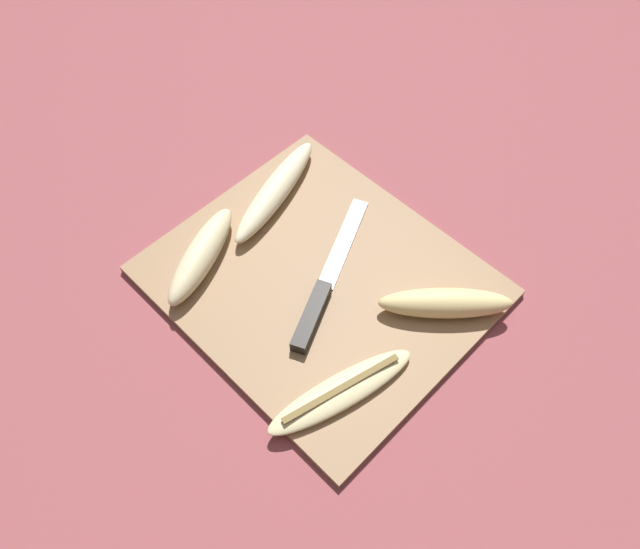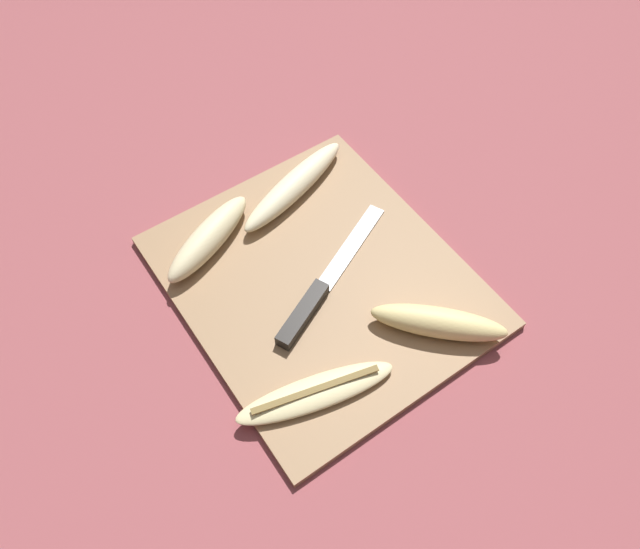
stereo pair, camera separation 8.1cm
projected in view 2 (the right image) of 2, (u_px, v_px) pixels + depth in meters
The scene contains 7 objects.
ground_plane at pixel (320, 284), 0.83m from camera, with size 4.00×4.00×0.00m, color #93474C.
cutting_board at pixel (320, 281), 0.83m from camera, with size 0.41×0.35×0.01m.
knife at pixel (314, 298), 0.80m from camera, with size 0.13×0.24×0.02m.
banana_bright_far at pixel (294, 186), 0.89m from camera, with size 0.10×0.21×0.03m.
banana_golden_short at pixel (439, 322), 0.77m from camera, with size 0.15×0.15×0.04m.
banana_cream_curved at pixel (208, 238), 0.84m from camera, with size 0.10×0.17×0.04m.
banana_soft_right at pixel (316, 393), 0.73m from camera, with size 0.09×0.20×0.02m.
Camera 2 is at (0.37, -0.26, 0.70)m, focal length 35.00 mm.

